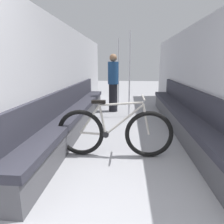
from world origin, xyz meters
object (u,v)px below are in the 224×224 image
bench_seat_row_left (75,115)px  grab_pole_near (119,74)px  passenger_standing (113,83)px  bicycle (114,132)px  grab_pole_far (130,77)px  bench_seat_row_right (184,117)px

bench_seat_row_left → grab_pole_near: (0.81, 2.57, 0.74)m
bench_seat_row_left → passenger_standing: passenger_standing is taller
bench_seat_row_left → passenger_standing: 1.89m
bench_seat_row_left → passenger_standing: (0.70, 1.67, 0.54)m
bench_seat_row_left → bicycle: 1.53m
bicycle → grab_pole_far: bearing=93.2°
grab_pole_far → grab_pole_near: bearing=103.1°
bicycle → passenger_standing: bearing=103.4°
bench_seat_row_right → bicycle: bicycle is taller
grab_pole_far → passenger_standing: grab_pole_far is taller
bench_seat_row_left → bench_seat_row_right: bearing=0.0°
bench_seat_row_right → passenger_standing: 2.35m
bench_seat_row_right → bicycle: (-1.33, -1.22, 0.07)m
grab_pole_near → grab_pole_far: (0.34, -1.48, 0.00)m
bench_seat_row_right → grab_pole_near: bearing=119.3°
grab_pole_near → grab_pole_far: size_ratio=1.00×
grab_pole_far → bicycle: bearing=-95.7°
bicycle → passenger_standing: size_ratio=1.06×
bench_seat_row_right → grab_pole_far: 1.72m
bicycle → grab_pole_far: 2.42m
grab_pole_near → grab_pole_far: bearing=-76.9°
grab_pole_near → bench_seat_row_right: bearing=-60.7°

